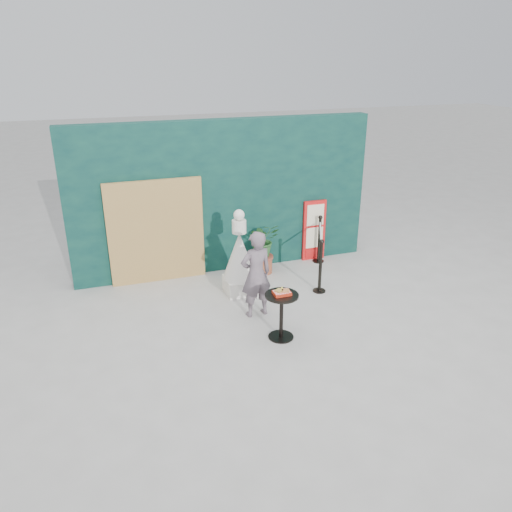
{
  "coord_description": "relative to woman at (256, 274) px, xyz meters",
  "views": [
    {
      "loc": [
        -2.49,
        -6.08,
        4.17
      ],
      "look_at": [
        0.0,
        1.2,
        1.0
      ],
      "focal_mm": 35.0,
      "sensor_mm": 36.0,
      "label": 1
    }
  ],
  "objects": [
    {
      "name": "bamboo_fence",
      "position": [
        -1.34,
        1.92,
        0.25
      ],
      "size": [
        1.8,
        0.08,
        2.0
      ],
      "primitive_type": "cube",
      "color": "tan",
      "rests_on": "ground"
    },
    {
      "name": "food_basket",
      "position": [
        0.13,
        -0.82,
        0.04
      ],
      "size": [
        0.26,
        0.19,
        0.11
      ],
      "color": "red",
      "rests_on": "cafe_table"
    },
    {
      "name": "ground",
      "position": [
        0.06,
        -1.02,
        -0.75
      ],
      "size": [
        60.0,
        60.0,
        0.0
      ],
      "primitive_type": "plane",
      "color": "#ADAAA5",
      "rests_on": "ground"
    },
    {
      "name": "menu_board",
      "position": [
        1.96,
        1.93,
        -0.1
      ],
      "size": [
        0.5,
        0.07,
        1.3
      ],
      "color": "red",
      "rests_on": "ground"
    },
    {
      "name": "statue",
      "position": [
        -0.01,
        0.9,
        -0.1
      ],
      "size": [
        0.63,
        0.63,
        1.6
      ],
      "color": "silver",
      "rests_on": "ground"
    },
    {
      "name": "back_wall",
      "position": [
        0.06,
        2.13,
        0.75
      ],
      "size": [
        6.0,
        0.3,
        3.0
      ],
      "primitive_type": "cube",
      "color": "black",
      "rests_on": "ground"
    },
    {
      "name": "stanchion_barrier",
      "position": [
        1.7,
        1.1,
        -0.26
      ],
      "size": [
        0.84,
        1.54,
        1.03
      ],
      "color": "black",
      "rests_on": "ground"
    },
    {
      "name": "woman",
      "position": [
        0.0,
        0.0,
        0.0
      ],
      "size": [
        0.59,
        0.42,
        1.5
      ],
      "primitive_type": "imported",
      "rotation": [
        0.0,
        0.0,
        3.27
      ],
      "color": "slate",
      "rests_on": "ground"
    },
    {
      "name": "cafe_table",
      "position": [
        0.13,
        -0.83,
        -0.25
      ],
      "size": [
        0.52,
        0.52,
        0.75
      ],
      "color": "black",
      "rests_on": "ground"
    },
    {
      "name": "planter",
      "position": [
        0.69,
        1.61,
        -0.14
      ],
      "size": [
        0.62,
        0.54,
        1.06
      ],
      "color": "#975931",
      "rests_on": "ground"
    }
  ]
}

